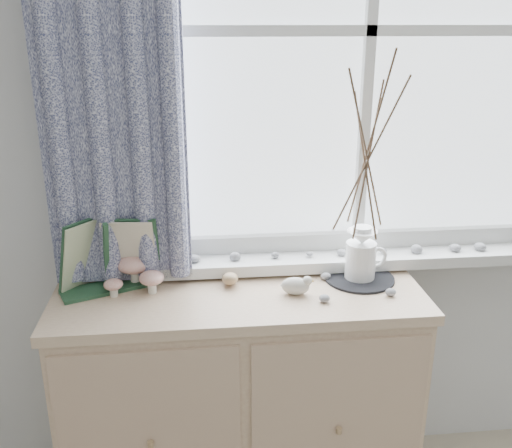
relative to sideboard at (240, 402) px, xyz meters
name	(u,v)px	position (x,y,z in m)	size (l,w,h in m)	color
sideboard	(240,402)	(0.00, 0.00, 0.00)	(1.20, 0.45, 0.85)	beige
botanical_book	(106,257)	(-0.42, 0.04, 0.55)	(0.36, 0.13, 0.25)	#21452B
toadstool_cluster	(136,269)	(-0.33, 0.07, 0.49)	(0.19, 0.17, 0.11)	white
wooden_eggs	(223,274)	(-0.05, 0.09, 0.45)	(0.09, 0.11, 0.07)	tan
songbird_figurine	(295,285)	(0.18, -0.03, 0.46)	(0.12, 0.06, 0.06)	beige
crocheted_doily	(359,278)	(0.41, 0.06, 0.43)	(0.24, 0.24, 0.01)	black
twig_pitcher	(368,152)	(0.41, 0.06, 0.87)	(0.34, 0.34, 0.77)	white
sideboard_pebbles	(347,289)	(0.35, -0.03, 0.44)	(0.25, 0.19, 0.02)	gray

